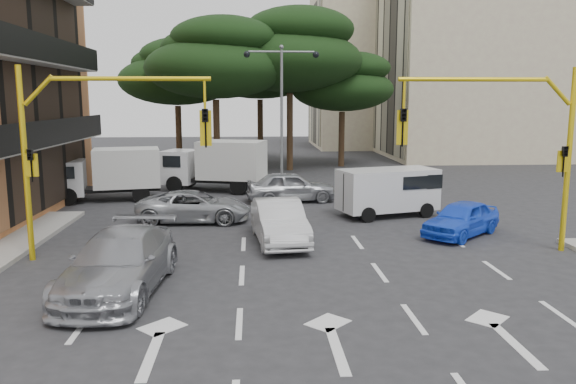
# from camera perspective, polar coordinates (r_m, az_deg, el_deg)

# --- Properties ---
(ground) EXTENTS (120.00, 120.00, 0.00)m
(ground) POSITION_cam_1_polar(r_m,az_deg,el_deg) (16.40, 2.37, -8.31)
(ground) COLOR #28282B
(ground) RESTS_ON ground
(median_strip) EXTENTS (1.40, 6.00, 0.15)m
(median_strip) POSITION_cam_1_polar(r_m,az_deg,el_deg) (31.95, -0.64, 0.58)
(median_strip) COLOR gray
(median_strip) RESTS_ON ground
(apartment_beige_near) EXTENTS (20.20, 12.15, 18.70)m
(apartment_beige_near) POSITION_cam_1_polar(r_m,az_deg,el_deg) (52.40, 21.33, 13.59)
(apartment_beige_near) COLOR #BFA98F
(apartment_beige_near) RESTS_ON ground
(apartment_beige_far) EXTENTS (16.20, 12.15, 16.70)m
(apartment_beige_far) POSITION_cam_1_polar(r_m,az_deg,el_deg) (61.39, 10.35, 12.43)
(apartment_beige_far) COLOR #BFA98F
(apartment_beige_far) RESTS_ON ground
(pine_left_near) EXTENTS (9.15, 9.15, 10.23)m
(pine_left_near) POSITION_cam_1_polar(r_m,az_deg,el_deg) (37.64, -7.33, 13.34)
(pine_left_near) COLOR #382616
(pine_left_near) RESTS_ON ground
(pine_center) EXTENTS (9.98, 9.98, 11.16)m
(pine_center) POSITION_cam_1_polar(r_m,az_deg,el_deg) (39.71, 0.28, 14.21)
(pine_center) COLOR #382616
(pine_center) RESTS_ON ground
(pine_left_far) EXTENTS (8.32, 8.32, 9.30)m
(pine_left_far) POSITION_cam_1_polar(r_m,az_deg,el_deg) (41.86, -11.15, 11.89)
(pine_left_far) COLOR #382616
(pine_left_far) RESTS_ON ground
(pine_right) EXTENTS (7.49, 7.49, 8.37)m
(pine_right) POSITION_cam_1_polar(r_m,az_deg,el_deg) (42.04, 5.64, 11.07)
(pine_right) COLOR #382616
(pine_right) RESTS_ON ground
(pine_back) EXTENTS (9.15, 9.15, 10.23)m
(pine_back) POSITION_cam_1_polar(r_m,az_deg,el_deg) (44.56, -2.81, 12.79)
(pine_back) COLOR #382616
(pine_back) RESTS_ON ground
(signal_mast_right) EXTENTS (5.79, 0.37, 6.00)m
(signal_mast_right) POSITION_cam_1_polar(r_m,az_deg,el_deg) (19.49, 22.21, 5.47)
(signal_mast_right) COLOR yellow
(signal_mast_right) RESTS_ON ground
(signal_mast_left) EXTENTS (5.79, 0.37, 6.00)m
(signal_mast_left) POSITION_cam_1_polar(r_m,az_deg,el_deg) (18.29, -20.07, 5.39)
(signal_mast_left) COLOR yellow
(signal_mast_left) RESTS_ON ground
(street_lamp_center) EXTENTS (4.16, 0.36, 7.77)m
(street_lamp_center) POSITION_cam_1_polar(r_m,az_deg,el_deg) (31.57, -0.66, 10.23)
(street_lamp_center) COLOR slate
(street_lamp_center) RESTS_ON median_strip
(car_white_hatch) EXTENTS (2.03, 4.65, 1.49)m
(car_white_hatch) POSITION_cam_1_polar(r_m,az_deg,el_deg) (19.69, -0.91, -3.03)
(car_white_hatch) COLOR silver
(car_white_hatch) RESTS_ON ground
(car_blue_compact) EXTENTS (3.83, 3.68, 1.29)m
(car_blue_compact) POSITION_cam_1_polar(r_m,az_deg,el_deg) (21.63, 17.20, -2.59)
(car_blue_compact) COLOR blue
(car_blue_compact) RESTS_ON ground
(car_silver_wagon) EXTENTS (2.66, 5.58, 1.57)m
(car_silver_wagon) POSITION_cam_1_polar(r_m,az_deg,el_deg) (15.36, -16.74, -6.88)
(car_silver_wagon) COLOR #97989E
(car_silver_wagon) RESTS_ON ground
(car_silver_cross_a) EXTENTS (4.68, 2.28, 1.28)m
(car_silver_cross_a) POSITION_cam_1_polar(r_m,az_deg,el_deg) (23.33, -9.51, -1.45)
(car_silver_cross_a) COLOR #A4A7AC
(car_silver_cross_a) RESTS_ON ground
(car_silver_cross_b) EXTENTS (4.52, 2.20, 1.49)m
(car_silver_cross_b) POSITION_cam_1_polar(r_m,az_deg,el_deg) (27.52, 0.30, 0.56)
(car_silver_cross_b) COLOR #9EA1A6
(car_silver_cross_b) RESTS_ON ground
(van_white) EXTENTS (4.52, 2.96, 2.08)m
(van_white) POSITION_cam_1_polar(r_m,az_deg,el_deg) (24.46, 10.07, -0.01)
(van_white) COLOR silver
(van_white) RESTS_ON ground
(box_truck_a) EXTENTS (5.57, 3.20, 2.58)m
(box_truck_a) POSITION_cam_1_polar(r_m,az_deg,el_deg) (29.16, -17.89, 1.68)
(box_truck_a) COLOR silver
(box_truck_a) RESTS_ON ground
(box_truck_b) EXTENTS (6.04, 3.80, 2.76)m
(box_truck_b) POSITION_cam_1_polar(r_m,az_deg,el_deg) (30.94, -7.49, 2.65)
(box_truck_b) COLOR silver
(box_truck_b) RESTS_ON ground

